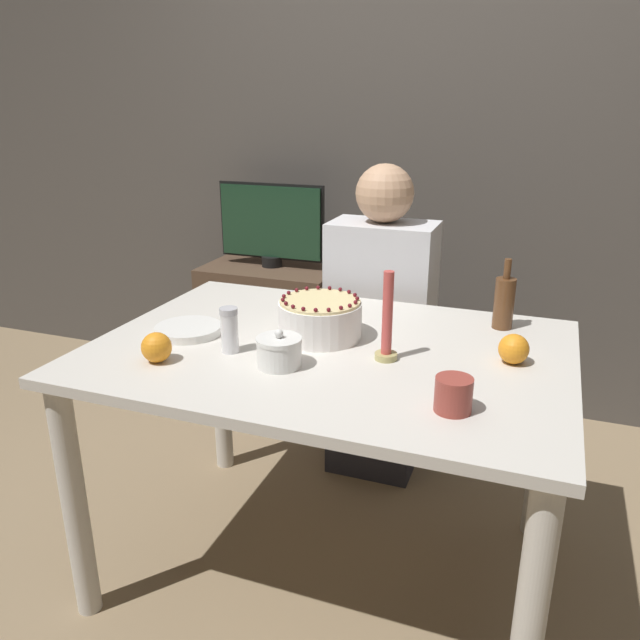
% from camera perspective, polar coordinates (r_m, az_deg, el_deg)
% --- Properties ---
extents(ground_plane, '(12.00, 12.00, 0.00)m').
position_cam_1_polar(ground_plane, '(2.21, 0.78, -21.53)').
color(ground_plane, '#8C7556').
extents(wall_behind, '(8.00, 0.05, 2.60)m').
position_cam_1_polar(wall_behind, '(3.02, 10.30, 16.39)').
color(wall_behind, '#4C4742').
rests_on(wall_behind, ground_plane).
extents(dining_table, '(1.35, 0.96, 0.78)m').
position_cam_1_polar(dining_table, '(1.84, 0.88, -5.95)').
color(dining_table, beige).
rests_on(dining_table, ground_plane).
extents(cake, '(0.25, 0.25, 0.13)m').
position_cam_1_polar(cake, '(1.85, 0.00, 0.12)').
color(cake, white).
rests_on(cake, dining_table).
extents(sugar_bowl, '(0.12, 0.12, 0.10)m').
position_cam_1_polar(sugar_bowl, '(1.66, -3.75, -2.90)').
color(sugar_bowl, white).
rests_on(sugar_bowl, dining_table).
extents(sugar_shaker, '(0.05, 0.05, 0.13)m').
position_cam_1_polar(sugar_shaker, '(1.75, -8.28, -0.90)').
color(sugar_shaker, white).
rests_on(sugar_shaker, dining_table).
extents(plate_stack, '(0.20, 0.20, 0.02)m').
position_cam_1_polar(plate_stack, '(1.93, -11.95, -0.88)').
color(plate_stack, white).
rests_on(plate_stack, dining_table).
extents(candle, '(0.06, 0.06, 0.25)m').
position_cam_1_polar(candle, '(1.68, 6.15, -0.47)').
color(candle, tan).
rests_on(candle, dining_table).
extents(bottle, '(0.06, 0.06, 0.22)m').
position_cam_1_polar(bottle, '(2.00, 16.48, 1.59)').
color(bottle, brown).
rests_on(bottle, dining_table).
extents(cup, '(0.09, 0.09, 0.08)m').
position_cam_1_polar(cup, '(1.45, 12.10, -6.68)').
color(cup, '#993D33').
rests_on(cup, dining_table).
extents(orange_fruit_0, '(0.08, 0.08, 0.08)m').
position_cam_1_polar(orange_fruit_0, '(1.74, -14.72, -2.43)').
color(orange_fruit_0, orange).
rests_on(orange_fruit_0, dining_table).
extents(orange_fruit_1, '(0.08, 0.08, 0.08)m').
position_cam_1_polar(orange_fruit_1, '(1.75, 17.29, -2.54)').
color(orange_fruit_1, orange).
rests_on(orange_fruit_1, dining_table).
extents(person_man_blue_shirt, '(0.40, 0.34, 1.23)m').
position_cam_1_polar(person_man_blue_shirt, '(2.50, 5.48, -1.94)').
color(person_man_blue_shirt, '#2D2D38').
rests_on(person_man_blue_shirt, ground_plane).
extents(side_cabinet, '(0.66, 0.43, 0.67)m').
position_cam_1_polar(side_cabinet, '(3.19, -4.25, -0.93)').
color(side_cabinet, '#4C3828').
rests_on(side_cabinet, ground_plane).
extents(tv_monitor, '(0.54, 0.10, 0.40)m').
position_cam_1_polar(tv_monitor, '(3.05, -4.49, 8.77)').
color(tv_monitor, black).
rests_on(tv_monitor, side_cabinet).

